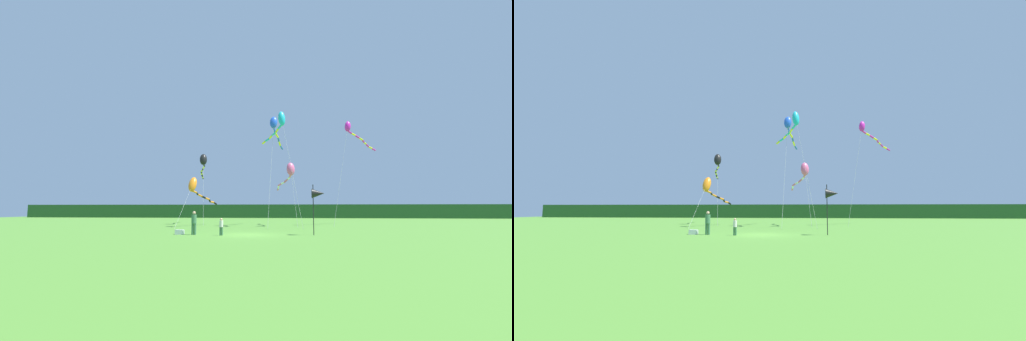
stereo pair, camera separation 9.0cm
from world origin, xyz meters
TOP-DOWN VIEW (x-y plane):
  - ground_plane at (0.00, 0.00)m, footprint 120.00×120.00m
  - distant_treeline at (0.00, 45.00)m, footprint 108.00×2.04m
  - person_adult at (-3.86, -0.38)m, footprint 0.37×0.37m
  - person_child at (-1.77, -0.81)m, footprint 0.26×0.26m
  - cooler_box at (-4.96, -0.21)m, footprint 0.60×0.41m
  - banner_flag_pole at (5.06, 0.09)m, footprint 0.90×0.70m
  - kite_black at (-7.54, 15.80)m, footprint 2.54×8.87m
  - kite_blue at (1.44, 12.57)m, footprint 1.37×10.38m
  - kite_orange at (-6.99, 10.56)m, footprint 2.03×9.25m
  - kite_cyan at (2.06, 10.96)m, footprint 4.46×7.59m
  - kite_rainbow at (2.99, 12.28)m, footprint 2.37×8.04m
  - kite_magenta at (10.46, 15.21)m, footprint 6.67×8.85m

SIDE VIEW (x-z plane):
  - ground_plane at x=0.00m, z-range 0.00..0.00m
  - cooler_box at x=-4.96m, z-range 0.00..0.34m
  - person_child at x=-1.77m, z-range 0.07..1.27m
  - person_adult at x=-3.86m, z-range 0.10..1.77m
  - distant_treeline at x=0.00m, z-range 0.00..2.73m
  - banner_flag_pole at x=5.06m, z-range 1.12..4.71m
  - kite_orange at x=-6.99m, z-range 1.49..6.82m
  - kite_rainbow at x=2.99m, z-range 2.39..9.27m
  - kite_black at x=-7.54m, z-range 3.26..11.86m
  - kite_magenta at x=10.46m, z-range 4.87..16.82m
  - kite_blue at x=1.44m, z-range 4.96..17.07m
  - kite_cyan at x=2.06m, z-range 4.98..17.21m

